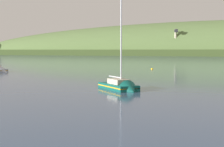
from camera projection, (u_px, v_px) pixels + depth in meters
dockside_crane at (176, 43)px, 231.71m from camera, size 6.59×15.17×18.68m
sailboat_near_mooring at (121, 88)px, 33.40m from camera, size 5.86×5.44×10.25m
mooring_buoy_foreground at (152, 69)px, 69.37m from camera, size 0.52×0.52×0.60m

